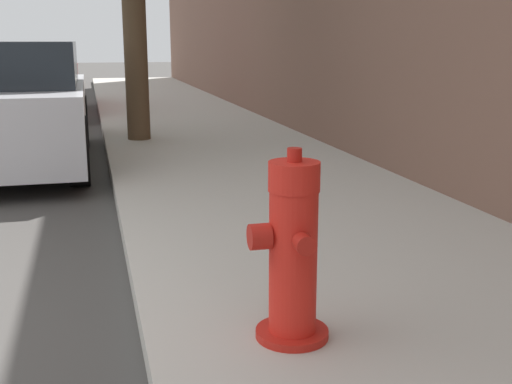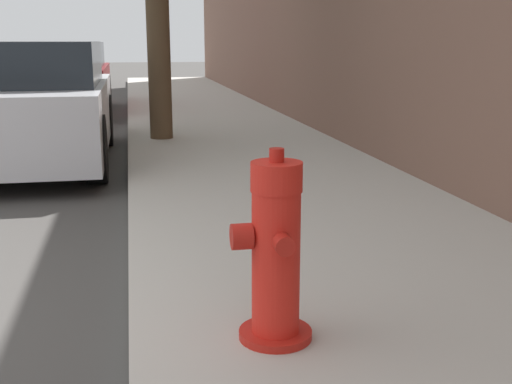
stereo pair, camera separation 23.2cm
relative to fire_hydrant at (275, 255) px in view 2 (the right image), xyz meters
The scene contains 4 objects.
sidewalk_slab 0.92m from the fire_hydrant, 27.15° to the left, with size 2.69×40.00×0.13m.
fire_hydrant is the anchor object (origin of this frame).
parked_car_near 5.42m from the fire_hydrant, 108.32° to the left, with size 1.75×3.87×1.39m.
parked_car_mid 10.61m from the fire_hydrant, 100.11° to the left, with size 1.78×3.88×1.37m.
Camera 2 is at (2.00, -2.90, 1.41)m, focal length 45.00 mm.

